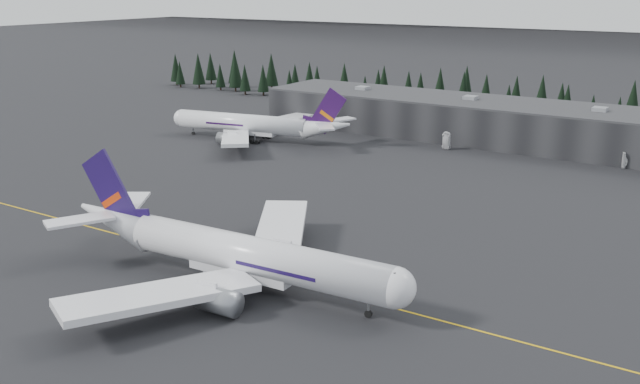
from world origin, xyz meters
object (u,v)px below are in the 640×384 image
Objects in this scene: terminal at (499,122)px; gse_vehicle_b at (624,166)px; gse_vehicle_a at (446,147)px; jet_parked at (257,125)px; jet_main at (228,251)px.

gse_vehicle_b is at bearing -20.40° from terminal.
jet_parked is at bearing -149.28° from gse_vehicle_a.
terminal is 22.51m from gse_vehicle_a.
gse_vehicle_b is at bearing -176.88° from jet_parked.
gse_vehicle_b reaches higher than gse_vehicle_a.
gse_vehicle_a is (-9.16, -19.80, -5.54)m from terminal.
jet_parked reaches higher than terminal.
terminal is 29.13× the size of gse_vehicle_a.
gse_vehicle_a is 50.24m from gse_vehicle_b.
gse_vehicle_b is (50.03, 4.60, 0.02)m from gse_vehicle_a.
gse_vehicle_a is (-9.14, 113.46, -4.91)m from jet_main.
gse_vehicle_b is (40.88, 118.07, -4.90)m from jet_main.
jet_parked is (-65.08, 92.07, -0.48)m from jet_main.
jet_main is at bearing 114.59° from jet_parked.
gse_vehicle_a is at bearing -114.84° from terminal.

